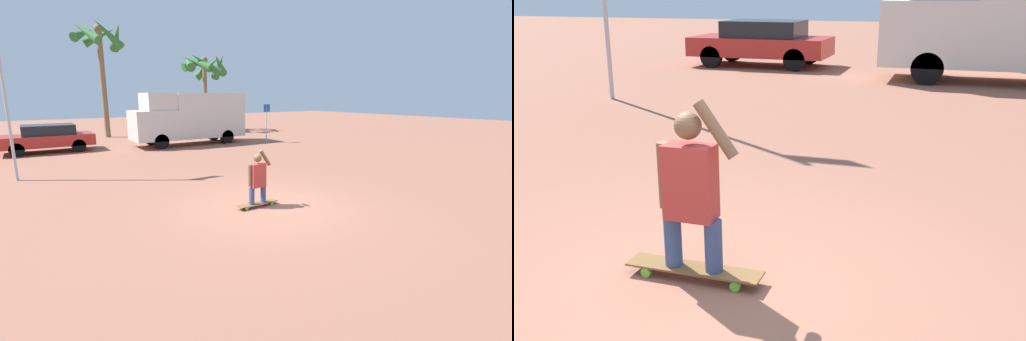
% 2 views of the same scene
% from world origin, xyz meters
% --- Properties ---
extents(ground_plane, '(80.00, 80.00, 0.00)m').
position_xyz_m(ground_plane, '(0.00, 0.00, 0.00)').
color(ground_plane, '#935B47').
extents(skateboard, '(1.13, 0.23, 0.10)m').
position_xyz_m(skateboard, '(-0.25, 0.15, 0.08)').
color(skateboard, brown).
rests_on(skateboard, ground_plane).
extents(person_skateboarder, '(0.67, 0.22, 1.37)m').
position_xyz_m(person_skateboarder, '(-0.25, 0.15, 0.79)').
color(person_skateboarder, '#384C7A').
rests_on(person_skateboarder, skateboard).
extents(camper_van, '(6.37, 2.02, 2.91)m').
position_xyz_m(camper_van, '(3.08, 11.80, 1.58)').
color(camper_van, black).
rests_on(camper_van, ground_plane).
extents(parked_car_red, '(4.15, 1.94, 1.35)m').
position_xyz_m(parked_car_red, '(-4.01, 13.15, 0.73)').
color(parked_car_red, black).
rests_on(parked_car_red, ground_plane).
extents(palm_tree_near_van, '(3.93, 3.85, 6.00)m').
position_xyz_m(palm_tree_near_van, '(7.22, 18.26, 4.94)').
color(palm_tree_near_van, brown).
rests_on(palm_tree_near_van, ground_plane).
extents(palm_tree_center_background, '(3.17, 3.42, 7.42)m').
position_xyz_m(palm_tree_center_background, '(-0.25, 18.13, 6.06)').
color(palm_tree_center_background, brown).
rests_on(palm_tree_center_background, ground_plane).
extents(flagpole, '(1.07, 0.12, 7.35)m').
position_xyz_m(flagpole, '(-5.24, 6.91, 4.17)').
color(flagpole, '#B7B7BC').
rests_on(flagpole, ground_plane).
extents(street_sign, '(0.44, 0.06, 2.26)m').
position_xyz_m(street_sign, '(7.03, 9.84, 1.46)').
color(street_sign, '#B7B7BC').
rests_on(street_sign, ground_plane).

